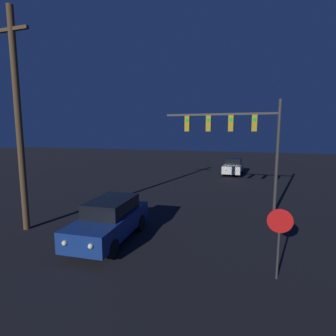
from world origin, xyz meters
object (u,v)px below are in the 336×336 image
car_far (233,166)px  traffic_signal_mast (239,133)px  car_near (110,219)px  stop_sign (279,230)px  utility_pole (18,119)px

car_far → traffic_signal_mast: traffic_signal_mast is taller
car_far → car_near: bearing=80.7°
car_near → car_far: 19.02m
stop_sign → utility_pole: bearing=174.9°
stop_sign → traffic_signal_mast: bearing=102.6°
car_near → stop_sign: stop_sign is taller
utility_pole → stop_sign: bearing=-5.1°
car_far → stop_sign: size_ratio=2.10×
traffic_signal_mast → stop_sign: 7.85m
utility_pole → traffic_signal_mast: bearing=34.3°
car_near → utility_pole: bearing=-2.5°
car_near → car_far: (3.68, 18.66, 0.00)m
car_far → traffic_signal_mast: 13.05m
stop_sign → car_near: bearing=170.9°
car_near → stop_sign: size_ratio=2.12×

